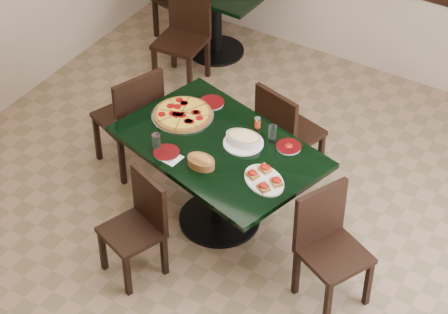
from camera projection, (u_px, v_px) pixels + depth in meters
The scene contains 19 objects.
floor at pixel (216, 238), 6.64m from camera, with size 5.50×5.50×0.00m, color #7C5F47.
main_table at pixel (219, 164), 6.42m from camera, with size 1.67×1.29×0.75m.
back_table at pixel (216, 5), 8.30m from camera, with size 1.02×0.76×0.75m.
chair_far at pixel (284, 130), 6.85m from camera, with size 0.51×0.51×0.90m.
chair_near at pixel (140, 222), 6.13m from camera, with size 0.48×0.48×0.81m.
chair_right at pixel (328, 241), 5.92m from camera, with size 0.55×0.55×0.89m.
chair_left at pixel (133, 115), 6.94m from camera, with size 0.58×0.58×0.96m.
back_chair_near at pixel (185, 31), 7.98m from camera, with size 0.46×0.46×0.90m.
pepperoni_pizza at pixel (183, 114), 6.57m from camera, with size 0.47×0.47×0.04m.
lasagna_casserole at pixel (243, 139), 6.29m from camera, with size 0.30×0.30×0.09m.
bread_basket at pixel (201, 161), 6.11m from camera, with size 0.22×0.15×0.09m.
bruschetta_platter at pixel (264, 179), 5.99m from camera, with size 0.43×0.40×0.05m.
side_plate_near at pixel (166, 153), 6.23m from camera, with size 0.19×0.19×0.02m.
side_plate_far_r at pixel (289, 146), 6.28m from camera, with size 0.19×0.19×0.03m.
side_plate_far_l at pixel (212, 103), 6.70m from camera, with size 0.20×0.20×0.02m.
napkin_setting at pixel (171, 158), 6.19m from camera, with size 0.15×0.15×0.01m.
water_glass_a at pixel (272, 134), 6.30m from camera, with size 0.06×0.06×0.13m, color silver.
water_glass_b at pixel (156, 142), 6.23m from camera, with size 0.06×0.06×0.14m, color silver.
pepper_shaker at pixel (257, 122), 6.44m from camera, with size 0.05×0.05×0.08m.
Camera 1 is at (2.54, -3.97, 4.71)m, focal length 70.00 mm.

